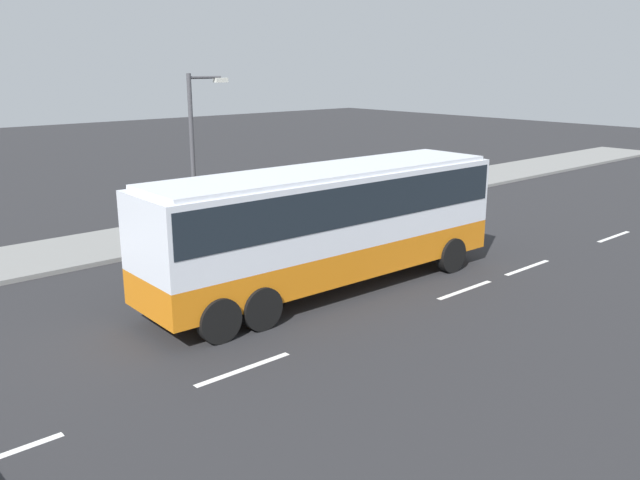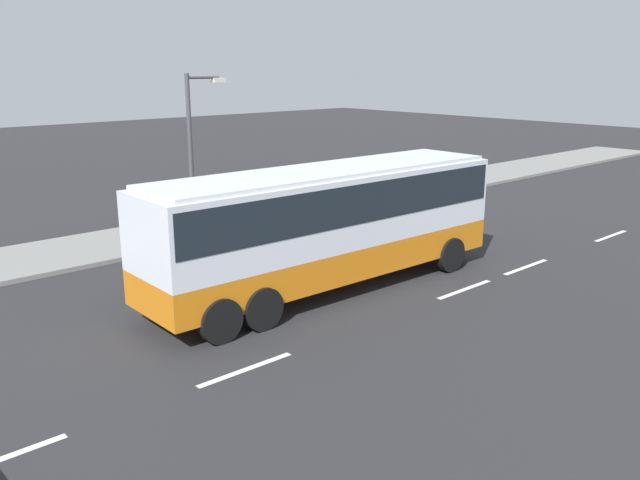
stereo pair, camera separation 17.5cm
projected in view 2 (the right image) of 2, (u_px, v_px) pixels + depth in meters
name	position (u px, v px, depth m)	size (l,w,h in m)	color
ground_plane	(278.00, 303.00, 17.97)	(120.00, 120.00, 0.00)	#28282B
sidewalk_curb	(134.00, 240.00, 24.09)	(80.00, 4.00, 0.15)	gray
lane_centreline	(492.00, 279.00, 19.94)	(45.79, 0.16, 0.01)	white
coach_bus	(329.00, 216.00, 18.54)	(11.32, 2.95, 3.54)	orange
pedestrian_near_curb	(184.00, 205.00, 24.79)	(0.32, 0.32, 1.77)	brown
street_lamp	(195.00, 145.00, 23.26)	(1.62, 0.24, 5.89)	#47474C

